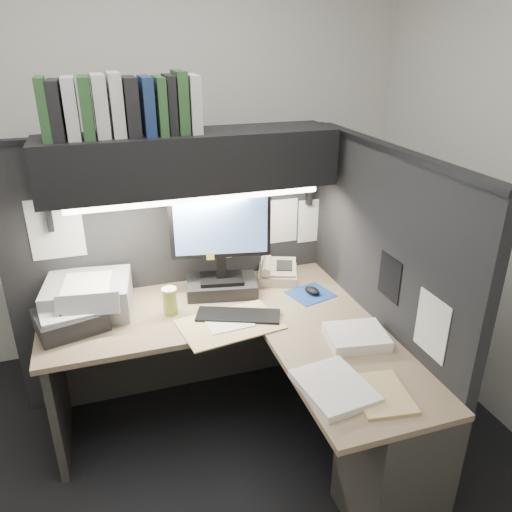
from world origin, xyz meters
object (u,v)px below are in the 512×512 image
monitor (221,255)px  overhead_shelf (191,161)px  coffee_cup (170,302)px  notebook_stack (71,320)px  keyboard (238,316)px  desk (291,400)px  telephone (278,272)px  printer (89,296)px

monitor → overhead_shelf: bearing=163.6°
monitor → coffee_cup: (-0.32, -0.15, -0.17)m
coffee_cup → notebook_stack: 0.51m
overhead_shelf → keyboard: size_ratio=3.51×
desk → notebook_stack: notebook_stack is taller
telephone → printer: (-1.10, -0.04, 0.04)m
notebook_stack → overhead_shelf: bearing=16.6°
overhead_shelf → coffee_cup: (-0.19, -0.22, -0.70)m
printer → notebook_stack: size_ratio=1.34×
monitor → notebook_stack: bearing=-159.6°
desk → monitor: size_ratio=2.83×
keyboard → printer: bearing=178.3°
coffee_cup → telephone: bearing=17.2°
desk → printer: printer is taller
coffee_cup → printer: size_ratio=0.32×
keyboard → telephone: size_ratio=1.81×
desk → telephone: bearing=75.0°
notebook_stack → monitor: bearing=9.5°
desk → coffee_cup: (-0.49, 0.53, 0.36)m
keyboard → telephone: (0.36, 0.37, 0.04)m
telephone → monitor: bearing=-148.7°
printer → desk: bearing=-30.6°
overhead_shelf → keyboard: bearing=-68.9°
overhead_shelf → monitor: 0.55m
coffee_cup → monitor: bearing=24.7°
overhead_shelf → monitor: overhead_shelf is taller
telephone → notebook_stack: notebook_stack is taller
telephone → printer: bearing=-156.7°
overhead_shelf → printer: (-0.60, -0.04, -0.68)m
keyboard → coffee_cup: coffee_cup is taller
coffee_cup → desk: bearing=-47.4°
monitor → coffee_cup: monitor is taller
monitor → printer: 0.75m
overhead_shelf → telephone: overhead_shelf is taller
monitor → telephone: size_ratio=2.46×
desk → overhead_shelf: (-0.30, 0.75, 1.06)m
telephone → notebook_stack: bearing=-149.1°
printer → notebook_stack: (-0.09, -0.16, -0.04)m
desk → coffee_cup: size_ratio=12.02×
keyboard → telephone: telephone is taller
printer → notebook_stack: bearing=-112.6°
desk → telephone: telephone is taller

